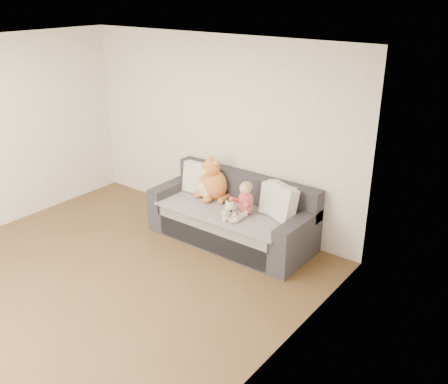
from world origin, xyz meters
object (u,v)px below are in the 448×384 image
(toddler, at_px, (244,201))
(teddy_bear, at_px, (230,213))
(sofa, at_px, (233,218))
(plush_cat, at_px, (212,182))
(sippy_cup, at_px, (236,210))

(toddler, distance_m, teddy_bear, 0.27)
(sofa, distance_m, plush_cat, 0.57)
(sofa, distance_m, teddy_bear, 0.49)
(teddy_bear, bearing_deg, plush_cat, 134.40)
(sippy_cup, bearing_deg, toddler, 44.43)
(teddy_bear, bearing_deg, toddler, 71.30)
(sofa, xyz_separation_m, plush_cat, (-0.40, 0.08, 0.39))
(toddler, bearing_deg, teddy_bear, -93.64)
(sofa, height_order, toddler, toddler)
(teddy_bear, xyz_separation_m, sippy_cup, (-0.04, 0.18, -0.04))
(sofa, distance_m, sippy_cup, 0.33)
(sofa, relative_size, toddler, 4.90)
(toddler, height_order, sippy_cup, toddler)
(sippy_cup, bearing_deg, teddy_bear, -78.05)
(sofa, xyz_separation_m, toddler, (0.25, -0.10, 0.35))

